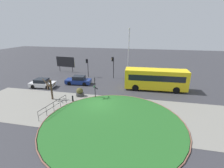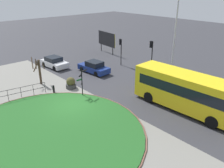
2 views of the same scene
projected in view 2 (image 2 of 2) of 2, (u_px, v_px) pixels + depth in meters
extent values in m
plane|color=#333338|center=(72.00, 106.00, 20.88)|extent=(120.00, 120.00, 0.00)
cube|color=gray|center=(56.00, 111.00, 19.89)|extent=(32.00, 8.81, 0.02)
cylinder|color=#235B23|center=(47.00, 135.00, 16.68)|extent=(14.00, 14.00, 0.10)
torus|color=brown|center=(47.00, 135.00, 16.68)|extent=(14.31, 14.31, 0.11)
cylinder|color=black|center=(82.00, 82.00, 22.23)|extent=(0.09, 0.09, 2.81)
sphere|color=black|center=(81.00, 68.00, 21.67)|extent=(0.10, 0.10, 0.10)
cube|color=black|center=(84.00, 71.00, 22.10)|extent=(0.19, 0.66, 0.15)
cube|color=black|center=(80.00, 76.00, 21.69)|extent=(0.25, 0.45, 0.15)
cube|color=black|center=(81.00, 75.00, 22.32)|extent=(0.58, 0.28, 0.15)
cube|color=#195128|center=(79.00, 80.00, 21.91)|extent=(0.04, 0.55, 0.15)
cube|color=black|center=(82.00, 83.00, 21.85)|extent=(0.52, 0.46, 0.15)
cylinder|color=black|center=(54.00, 89.00, 23.28)|extent=(0.20, 0.20, 0.69)
sphere|color=black|center=(53.00, 86.00, 23.13)|extent=(0.19, 0.19, 0.19)
cube|color=black|center=(20.00, 88.00, 21.86)|extent=(0.73, 4.61, 0.03)
cube|color=black|center=(21.00, 92.00, 22.05)|extent=(0.73, 4.61, 0.03)
cylinder|color=black|center=(45.00, 87.00, 23.25)|extent=(0.04, 0.04, 1.10)
cylinder|color=black|center=(33.00, 90.00, 22.66)|extent=(0.04, 0.04, 1.10)
cylinder|color=black|center=(21.00, 93.00, 22.07)|extent=(0.04, 0.04, 1.10)
cylinder|color=black|center=(8.00, 96.00, 21.48)|extent=(0.04, 0.04, 1.10)
cube|color=yellow|center=(186.00, 91.00, 19.63)|extent=(9.31, 2.79, 2.90)
cube|color=black|center=(179.00, 91.00, 18.68)|extent=(8.11, 0.32, 0.88)
cube|color=black|center=(194.00, 83.00, 20.26)|extent=(8.11, 0.32, 0.88)
cube|color=black|center=(143.00, 75.00, 22.63)|extent=(0.09, 2.01, 1.10)
cube|color=black|center=(144.00, 65.00, 22.21)|extent=(0.07, 1.35, 0.28)
cylinder|color=black|center=(149.00, 97.00, 21.34)|extent=(1.01, 0.34, 1.00)
cylinder|color=black|center=(163.00, 90.00, 22.78)|extent=(1.01, 0.34, 1.00)
cylinder|color=black|center=(212.00, 122.00, 17.43)|extent=(1.01, 0.34, 1.00)
cylinder|color=black|center=(224.00, 112.00, 18.87)|extent=(1.01, 0.34, 1.00)
cube|color=navy|center=(94.00, 68.00, 28.75)|extent=(4.33, 2.06, 0.66)
cube|color=black|center=(95.00, 64.00, 28.40)|extent=(2.03, 1.67, 0.61)
cube|color=#EAEACC|center=(80.00, 65.00, 29.73)|extent=(0.04, 0.20, 0.12)
cube|color=#EAEACC|center=(86.00, 64.00, 30.43)|extent=(0.04, 0.20, 0.12)
cylinder|color=black|center=(82.00, 69.00, 29.13)|extent=(0.66, 0.27, 0.64)
cylinder|color=black|center=(92.00, 66.00, 30.18)|extent=(0.66, 0.27, 0.64)
cylinder|color=black|center=(96.00, 74.00, 27.47)|extent=(0.66, 0.27, 0.64)
cylinder|color=black|center=(106.00, 71.00, 28.52)|extent=(0.66, 0.27, 0.64)
cube|color=silver|center=(55.00, 63.00, 30.56)|extent=(4.09, 2.16, 0.67)
cube|color=black|center=(54.00, 59.00, 30.42)|extent=(2.09, 1.77, 0.54)
cube|color=#EAEACC|center=(67.00, 66.00, 29.66)|extent=(0.04, 0.20, 0.12)
cube|color=#EAEACC|center=(60.00, 68.00, 28.92)|extent=(0.04, 0.20, 0.12)
cylinder|color=black|center=(66.00, 65.00, 30.42)|extent=(0.66, 0.27, 0.64)
cylinder|color=black|center=(55.00, 68.00, 29.30)|extent=(0.66, 0.27, 0.64)
cylinder|color=black|center=(55.00, 62.00, 31.97)|extent=(0.66, 0.27, 0.64)
cylinder|color=black|center=(44.00, 64.00, 30.84)|extent=(0.66, 0.27, 0.64)
cylinder|color=black|center=(121.00, 52.00, 30.94)|extent=(0.11, 0.11, 3.52)
cube|color=black|center=(120.00, 42.00, 30.58)|extent=(0.30, 0.30, 0.78)
sphere|color=black|center=(120.00, 40.00, 30.60)|extent=(0.16, 0.16, 0.16)
sphere|color=black|center=(120.00, 42.00, 30.69)|extent=(0.16, 0.16, 0.16)
sphere|color=green|center=(120.00, 43.00, 30.79)|extent=(0.16, 0.16, 0.16)
cylinder|color=black|center=(152.00, 58.00, 27.52)|extent=(0.11, 0.11, 4.03)
cube|color=black|center=(151.00, 44.00, 27.03)|extent=(0.27, 0.27, 0.78)
sphere|color=black|center=(150.00, 42.00, 27.04)|extent=(0.16, 0.16, 0.16)
sphere|color=#F2A519|center=(150.00, 44.00, 27.13)|extent=(0.16, 0.16, 0.16)
sphere|color=black|center=(150.00, 46.00, 27.23)|extent=(0.16, 0.16, 0.16)
cylinder|color=#B7B7BC|center=(174.00, 41.00, 24.86)|extent=(0.16, 0.16, 8.86)
cylinder|color=black|center=(101.00, 44.00, 38.26)|extent=(0.12, 0.12, 2.21)
cylinder|color=black|center=(113.00, 48.00, 35.87)|extent=(0.12, 0.12, 2.21)
cube|color=yellow|center=(107.00, 39.00, 36.63)|extent=(4.26, 0.56, 2.06)
cube|color=black|center=(106.00, 39.00, 36.60)|extent=(4.35, 0.48, 2.16)
cylinder|color=#383838|center=(71.00, 86.00, 24.37)|extent=(1.07, 1.07, 0.45)
sphere|color=#4C4723|center=(71.00, 82.00, 24.16)|extent=(0.91, 0.91, 0.91)
cylinder|color=#423323|center=(40.00, 72.00, 24.98)|extent=(0.24, 0.24, 2.73)
cylinder|color=#423323|center=(43.00, 66.00, 24.80)|extent=(0.87, 0.61, 0.91)
cylinder|color=#423323|center=(35.00, 68.00, 24.87)|extent=(0.69, 0.82, 0.66)
cylinder|color=#423323|center=(36.00, 65.00, 24.57)|extent=(0.67, 0.39, 0.75)
cylinder|color=#423323|center=(32.00, 63.00, 24.35)|extent=(1.30, 0.59, 0.96)
cylinder|color=#423323|center=(37.00, 63.00, 24.40)|extent=(0.53, 0.18, 0.78)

